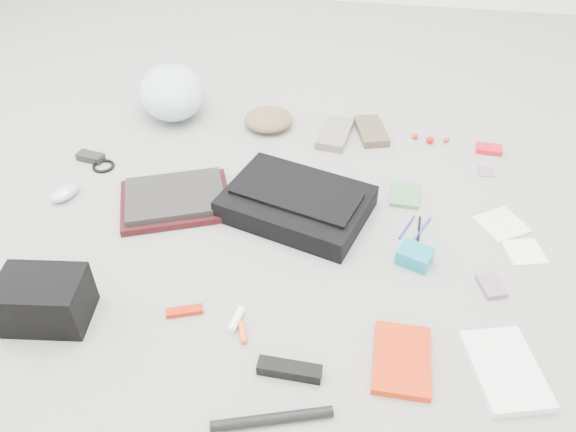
% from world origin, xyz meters
% --- Properties ---
extents(ground_plane, '(4.00, 4.00, 0.00)m').
position_xyz_m(ground_plane, '(0.00, 0.00, 0.00)').
color(ground_plane, gray).
extents(messenger_bag, '(0.51, 0.43, 0.07)m').
position_xyz_m(messenger_bag, '(0.01, 0.08, 0.04)').
color(messenger_bag, black).
rests_on(messenger_bag, ground_plane).
extents(bag_flap, '(0.43, 0.29, 0.01)m').
position_xyz_m(bag_flap, '(0.01, 0.08, 0.08)').
color(bag_flap, black).
rests_on(bag_flap, messenger_bag).
extents(laptop_sleeve, '(0.42, 0.37, 0.02)m').
position_xyz_m(laptop_sleeve, '(-0.38, 0.06, 0.01)').
color(laptop_sleeve, '#340D0F').
rests_on(laptop_sleeve, ground_plane).
extents(laptop, '(0.38, 0.33, 0.02)m').
position_xyz_m(laptop, '(-0.38, 0.06, 0.03)').
color(laptop, black).
rests_on(laptop, laptop_sleeve).
extents(bike_helmet, '(0.37, 0.40, 0.19)m').
position_xyz_m(bike_helmet, '(-0.57, 0.61, 0.10)').
color(bike_helmet, silver).
rests_on(bike_helmet, ground_plane).
extents(beanie, '(0.21, 0.21, 0.07)m').
position_xyz_m(beanie, '(-0.17, 0.58, 0.03)').
color(beanie, brown).
rests_on(beanie, ground_plane).
extents(mitten_left, '(0.13, 0.22, 0.03)m').
position_xyz_m(mitten_left, '(0.09, 0.55, 0.02)').
color(mitten_left, slate).
rests_on(mitten_left, ground_plane).
extents(mitten_right, '(0.15, 0.22, 0.03)m').
position_xyz_m(mitten_right, '(0.23, 0.59, 0.01)').
color(mitten_right, brown).
rests_on(mitten_right, ground_plane).
extents(power_brick, '(0.10, 0.06, 0.03)m').
position_xyz_m(power_brick, '(-0.77, 0.25, 0.01)').
color(power_brick, black).
rests_on(power_brick, ground_plane).
extents(cable_coil, '(0.10, 0.10, 0.01)m').
position_xyz_m(cable_coil, '(-0.70, 0.21, 0.01)').
color(cable_coil, black).
rests_on(cable_coil, ground_plane).
extents(mouse, '(0.10, 0.12, 0.04)m').
position_xyz_m(mouse, '(-0.76, 0.03, 0.02)').
color(mouse, '#B5B7C6').
rests_on(mouse, ground_plane).
extents(camera_bag, '(0.23, 0.17, 0.14)m').
position_xyz_m(camera_bag, '(-0.56, -0.45, 0.07)').
color(camera_bag, black).
rests_on(camera_bag, ground_plane).
extents(multitool, '(0.10, 0.06, 0.02)m').
position_xyz_m(multitool, '(-0.22, -0.38, 0.01)').
color(multitool, '#A11B06').
rests_on(multitool, ground_plane).
extents(toiletry_tube_white, '(0.03, 0.08, 0.02)m').
position_xyz_m(toiletry_tube_white, '(-0.07, -0.39, 0.01)').
color(toiletry_tube_white, white).
rests_on(toiletry_tube_white, ground_plane).
extents(toiletry_tube_orange, '(0.04, 0.06, 0.02)m').
position_xyz_m(toiletry_tube_orange, '(-0.05, -0.43, 0.01)').
color(toiletry_tube_orange, orange).
rests_on(toiletry_tube_orange, ground_plane).
extents(u_lock, '(0.16, 0.04, 0.03)m').
position_xyz_m(u_lock, '(0.09, -0.52, 0.02)').
color(u_lock, black).
rests_on(u_lock, ground_plane).
extents(bike_pump, '(0.27, 0.11, 0.03)m').
position_xyz_m(bike_pump, '(0.07, -0.65, 0.01)').
color(bike_pump, black).
rests_on(bike_pump, ground_plane).
extents(book_red, '(0.14, 0.21, 0.02)m').
position_xyz_m(book_red, '(0.36, -0.44, 0.01)').
color(book_red, red).
rests_on(book_red, ground_plane).
extents(book_white, '(0.21, 0.26, 0.02)m').
position_xyz_m(book_white, '(0.60, -0.43, 0.01)').
color(book_white, white).
rests_on(book_white, ground_plane).
extents(notepad, '(0.10, 0.13, 0.01)m').
position_xyz_m(notepad, '(0.36, 0.22, 0.01)').
color(notepad, '#467948').
rests_on(notepad, ground_plane).
extents(pen_blue, '(0.05, 0.12, 0.01)m').
position_xyz_m(pen_blue, '(0.37, 0.06, 0.00)').
color(pen_blue, navy).
rests_on(pen_blue, ground_plane).
extents(pen_black, '(0.01, 0.13, 0.01)m').
position_xyz_m(pen_black, '(0.40, 0.05, 0.00)').
color(pen_black, black).
rests_on(pen_black, ground_plane).
extents(pen_navy, '(0.06, 0.13, 0.01)m').
position_xyz_m(pen_navy, '(0.41, 0.06, 0.00)').
color(pen_navy, navy).
rests_on(pen_navy, ground_plane).
extents(accordion_wallet, '(0.11, 0.10, 0.05)m').
position_xyz_m(accordion_wallet, '(0.39, -0.09, 0.02)').
color(accordion_wallet, teal).
rests_on(accordion_wallet, ground_plane).
extents(card_deck, '(0.08, 0.10, 0.02)m').
position_xyz_m(card_deck, '(0.60, -0.15, 0.01)').
color(card_deck, gray).
rests_on(card_deck, ground_plane).
extents(napkin_top, '(0.18, 0.18, 0.01)m').
position_xyz_m(napkin_top, '(0.66, 0.12, 0.00)').
color(napkin_top, silver).
rests_on(napkin_top, ground_plane).
extents(napkin_bottom, '(0.13, 0.13, 0.01)m').
position_xyz_m(napkin_bottom, '(0.71, 0.01, 0.00)').
color(napkin_bottom, white).
rests_on(napkin_bottom, ground_plane).
extents(lollipop_a, '(0.03, 0.03, 0.02)m').
position_xyz_m(lollipop_a, '(0.40, 0.59, 0.01)').
color(lollipop_a, '#B92C0B').
rests_on(lollipop_a, ground_plane).
extents(lollipop_b, '(0.03, 0.03, 0.03)m').
position_xyz_m(lollipop_b, '(0.45, 0.56, 0.01)').
color(lollipop_b, '#C1060E').
rests_on(lollipop_b, ground_plane).
extents(lollipop_c, '(0.03, 0.03, 0.02)m').
position_xyz_m(lollipop_c, '(0.51, 0.58, 0.01)').
color(lollipop_c, '#BC3D21').
rests_on(lollipop_c, ground_plane).
extents(altoids_tin, '(0.10, 0.06, 0.02)m').
position_xyz_m(altoids_tin, '(0.66, 0.54, 0.01)').
color(altoids_tin, red).
rests_on(altoids_tin, ground_plane).
extents(stamp_sheet, '(0.05, 0.06, 0.00)m').
position_xyz_m(stamp_sheet, '(0.64, 0.41, 0.00)').
color(stamp_sheet, gray).
rests_on(stamp_sheet, ground_plane).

